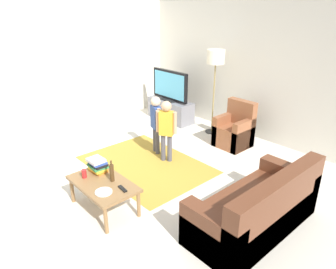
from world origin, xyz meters
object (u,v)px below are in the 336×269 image
Objects in this scene: book_stack at (97,165)px; tv_stand at (170,110)px; floor_lamp at (216,61)px; plate at (104,192)px; armchair at (235,131)px; tv_remote at (123,189)px; child_near_tv at (156,120)px; tv at (170,86)px; coffee_table at (103,186)px; soda_can at (84,174)px; bottle at (112,172)px; child_center at (166,126)px; couch at (259,211)px.

tv_stand is at bearing 120.35° from book_stack.
plate is (1.09, -3.37, -1.12)m from floor_lamp.
armchair is 2.99m from tv_remote.
armchair is at bearing -1.16° from tv_stand.
child_near_tv reaches higher than plate.
child_near_tv is (1.16, -1.39, -0.19)m from tv.
armchair reaches higher than coffee_table.
armchair is 0.82× the size of child_near_tv.
armchair is at bearing 86.88° from soda_can.
armchair reaches higher than plate.
bottle reaches higher than plate.
tv is 3.94m from plate.
child_near_tv is at bearing -50.31° from tv.
child_center is at bearing 110.87° from bottle.
tv_remote is (1.22, -1.58, -0.23)m from child_near_tv.
floor_lamp is at bearing 116.27° from tv_remote.
soda_can is (-0.28, -0.12, 0.11)m from coffee_table.
couch is 2.26m from book_stack.
tv_remote reaches higher than coffee_table.
couch is 2.26m from child_center.
plate is (0.52, -0.22, -0.10)m from book_stack.
bottle reaches higher than soda_can.
book_stack is at bearing 160.92° from coffee_table.
floor_lamp is at bearing 140.91° from couch.
floor_lamp is 10.47× the size of tv_remote.
tv_stand is 3.71m from coffee_table.
couch is at bearing 33.30° from bottle.
bottle is at bearing -86.94° from armchair.
floor_lamp is 3.71m from plate.
child_near_tv reaches higher than book_stack.
armchair is 3.13× the size of book_stack.
tv_remote is at bearing -0.36° from book_stack.
child_near_tv is at bearing 169.09° from couch.
armchair reaches higher than tv_stand.
tv_remote is (-1.35, -1.09, 0.14)m from couch.
tv_stand is 1.95m from armchair.
couch is 2.05m from coffee_table.
floor_lamp reaches higher than plate.
child_near_tv is 0.98× the size of child_center.
tv is 2.02m from armchair.
bottle reaches higher than book_stack.
book_stack is at bearing -79.81° from floor_lamp.
book_stack is (1.75, -2.99, 0.28)m from tv_stand.
coffee_table is at bearing -72.18° from child_center.
soda_can is (0.02, -0.22, -0.05)m from book_stack.
armchair is (1.94, -0.02, -0.55)m from tv.
child_center is 3.67× the size of bottle.
tv_remote is (0.43, -2.95, 0.13)m from armchair.
book_stack reaches higher than coffee_table.
tv reaches higher than bottle.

